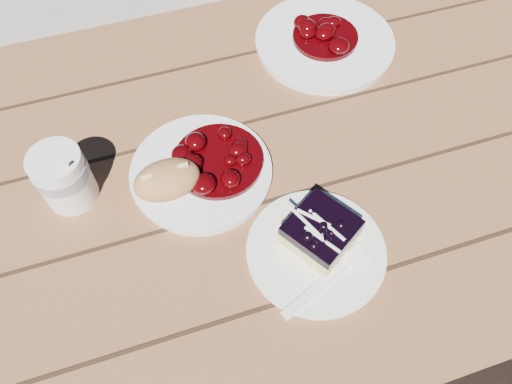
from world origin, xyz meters
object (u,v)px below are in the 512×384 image
object	(u,v)px
dessert_plate	(316,252)
second_plate	(324,43)
coffee_cup	(64,177)
picnic_table	(178,231)
main_plate	(201,173)
blueberry_cake	(321,232)
bread_roll	(167,180)

from	to	relation	value
dessert_plate	second_plate	bearing A→B (deg)	66.38
coffee_cup	second_plate	world-z (taller)	coffee_cup
picnic_table	coffee_cup	bearing A→B (deg)	169.75
picnic_table	second_plate	bearing A→B (deg)	30.91
picnic_table	second_plate	xyz separation A→B (m)	(0.36, 0.22, 0.17)
main_plate	second_plate	bearing A→B (deg)	36.01
blueberry_cake	coffee_cup	distance (m)	0.39
picnic_table	coffee_cup	size ratio (longest dim) A/B	20.41
main_plate	coffee_cup	bearing A→B (deg)	172.38
picnic_table	bread_roll	size ratio (longest dim) A/B	19.59
main_plate	dessert_plate	size ratio (longest dim) A/B	1.11
blueberry_cake	coffee_cup	world-z (taller)	coffee_cup
dessert_plate	bread_roll	bearing A→B (deg)	137.56
coffee_cup	second_plate	bearing A→B (deg)	20.89
picnic_table	blueberry_cake	world-z (taller)	blueberry_cake
bread_roll	blueberry_cake	size ratio (longest dim) A/B	0.85
main_plate	coffee_cup	xyz separation A→B (m)	(-0.20, 0.03, 0.04)
blueberry_cake	second_plate	size ratio (longest dim) A/B	0.46
bread_roll	coffee_cup	size ratio (longest dim) A/B	1.04
dessert_plate	blueberry_cake	world-z (taller)	blueberry_cake
dessert_plate	blueberry_cake	size ratio (longest dim) A/B	1.65
picnic_table	coffee_cup	xyz separation A→B (m)	(-0.14, 0.03, 0.21)
dessert_plate	coffee_cup	distance (m)	0.39
blueberry_cake	bread_roll	bearing A→B (deg)	109.73
bread_roll	blueberry_cake	world-z (taller)	bread_roll
blueberry_cake	picnic_table	bearing A→B (deg)	106.80
bread_roll	blueberry_cake	xyz separation A→B (m)	(0.19, -0.15, -0.01)
second_plate	picnic_table	bearing A→B (deg)	-149.09
dessert_plate	second_plate	distance (m)	0.44
picnic_table	blueberry_cake	xyz separation A→B (m)	(0.19, -0.17, 0.20)
picnic_table	bread_roll	bearing A→B (deg)	-74.25
coffee_cup	picnic_table	bearing A→B (deg)	-10.25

